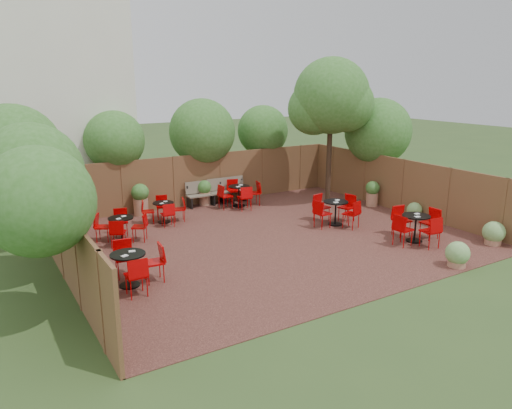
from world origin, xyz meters
TOP-DOWN VIEW (x-y plane):
  - ground at (0.00, 0.00)m, footprint 80.00×80.00m
  - courtyard_paving at (0.00, 0.00)m, footprint 12.00×10.00m
  - fence_back at (0.00, 5.00)m, footprint 12.00×0.08m
  - fence_left at (-6.00, 0.00)m, footprint 0.08×10.00m
  - fence_right at (6.00, 0.00)m, footprint 0.08×10.00m
  - neighbour_building at (-4.50, 8.00)m, footprint 5.00×4.00m
  - overhang_foliage at (-1.51, 2.93)m, footprint 15.93×10.49m
  - courtyard_tree at (4.44, 2.39)m, footprint 2.97×2.90m
  - park_bench_left at (1.08, 4.63)m, footprint 1.61×0.53m
  - park_bench_right at (0.12, 4.63)m, footprint 1.58×0.51m
  - bistro_tables at (-0.28, 0.60)m, footprint 10.21×8.15m
  - planters at (-0.73, 3.79)m, footprint 11.62×4.09m
  - low_shrubs at (4.68, -3.57)m, footprint 3.20×4.32m

SIDE VIEW (x-z plane):
  - ground at x=0.00m, z-range 0.00..0.00m
  - courtyard_paving at x=0.00m, z-range 0.00..0.02m
  - low_shrubs at x=4.68m, z-range -0.01..0.70m
  - bistro_tables at x=-0.28m, z-range 0.01..0.97m
  - park_bench_right at x=0.12m, z-range 0.03..1.01m
  - park_bench_left at x=1.08m, z-range 0.03..1.03m
  - planters at x=-0.73m, z-range 0.00..1.17m
  - fence_back at x=0.00m, z-range 0.00..2.00m
  - fence_left at x=-6.00m, z-range 0.00..2.00m
  - fence_right at x=6.00m, z-range 0.00..2.00m
  - overhang_foliage at x=-1.51m, z-range 1.36..4.14m
  - neighbour_building at x=-4.50m, z-range 0.00..8.00m
  - courtyard_tree at x=4.44m, z-range 1.23..6.90m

